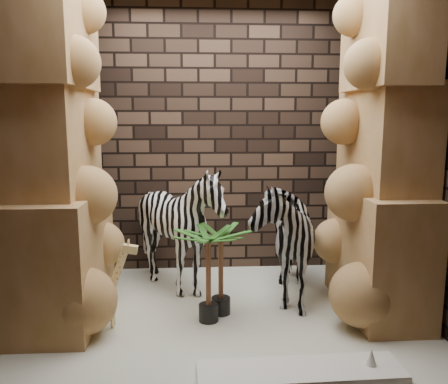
{
  "coord_description": "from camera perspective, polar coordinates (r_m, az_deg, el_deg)",
  "views": [
    {
      "loc": [
        -0.21,
        -3.88,
        1.74
      ],
      "look_at": [
        0.03,
        0.15,
        1.08
      ],
      "focal_mm": 36.5,
      "sensor_mm": 36.0,
      "label": 1
    }
  ],
  "objects": [
    {
      "name": "floor",
      "position": [
        4.26,
        -0.36,
        -14.79
      ],
      "size": [
        3.5,
        3.5,
        0.0
      ],
      "primitive_type": "plane",
      "color": "beige",
      "rests_on": "ground"
    },
    {
      "name": "wall_back",
      "position": [
        5.14,
        -1.13,
        6.65
      ],
      "size": [
        3.5,
        0.0,
        3.5
      ],
      "primitive_type": "plane",
      "rotation": [
        1.57,
        0.0,
        0.0
      ],
      "color": "black",
      "rests_on": "ground"
    },
    {
      "name": "wall_front",
      "position": [
        2.65,
        1.07,
        4.1
      ],
      "size": [
        3.5,
        0.0,
        3.5
      ],
      "primitive_type": "plane",
      "rotation": [
        -1.57,
        0.0,
        0.0
      ],
      "color": "black",
      "rests_on": "ground"
    },
    {
      "name": "wall_left",
      "position": [
        4.18,
        -25.17,
        5.15
      ],
      "size": [
        0.0,
        3.0,
        3.0
      ],
      "primitive_type": "plane",
      "rotation": [
        1.57,
        0.0,
        1.57
      ],
      "color": "black",
      "rests_on": "ground"
    },
    {
      "name": "wall_right",
      "position": [
        4.35,
        23.39,
        5.4
      ],
      "size": [
        0.0,
        3.0,
        3.0
      ],
      "primitive_type": "plane",
      "rotation": [
        1.57,
        0.0,
        -1.57
      ],
      "color": "black",
      "rests_on": "ground"
    },
    {
      "name": "rock_pillar_left",
      "position": [
        4.07,
        -20.57,
        5.34
      ],
      "size": [
        0.68,
        1.3,
        3.0
      ],
      "primitive_type": null,
      "color": "tan",
      "rests_on": "floor"
    },
    {
      "name": "rock_pillar_right",
      "position": [
        4.22,
        19.37,
        5.53
      ],
      "size": [
        0.58,
        1.25,
        3.0
      ],
      "primitive_type": null,
      "color": "tan",
      "rests_on": "floor"
    },
    {
      "name": "zebra_right",
      "position": [
        4.43,
        7.17,
        -4.28
      ],
      "size": [
        0.77,
        1.25,
        1.41
      ],
      "primitive_type": "imported",
      "rotation": [
        0.0,
        0.0,
        -0.11
      ],
      "color": "white",
      "rests_on": "floor"
    },
    {
      "name": "zebra_left",
      "position": [
        4.56,
        -5.51,
        -5.36
      ],
      "size": [
        1.22,
        1.43,
        1.18
      ],
      "primitive_type": "imported",
      "rotation": [
        0.0,
        0.0,
        -0.14
      ],
      "color": "white",
      "rests_on": "floor"
    },
    {
      "name": "giraffe_toy",
      "position": [
        3.98,
        -15.34,
        -10.96
      ],
      "size": [
        0.4,
        0.14,
        0.77
      ],
      "primitive_type": null,
      "rotation": [
        0.0,
        0.0,
        0.01
      ],
      "color": "#EDD98C",
      "rests_on": "floor"
    },
    {
      "name": "palm_front",
      "position": [
        4.09,
        -0.4,
        -9.84
      ],
      "size": [
        0.36,
        0.36,
        0.8
      ],
      "primitive_type": null,
      "color": "#1F6412",
      "rests_on": "floor"
    },
    {
      "name": "palm_back",
      "position": [
        3.94,
        -1.97,
        -10.44
      ],
      "size": [
        0.36,
        0.36,
        0.82
      ],
      "primitive_type": null,
      "color": "#1F6412",
      "rests_on": "floor"
    },
    {
      "name": "surfboard",
      "position": [
        3.38,
        9.56,
        -21.28
      ],
      "size": [
        1.42,
        0.38,
        0.05
      ],
      "primitive_type": "cube",
      "rotation": [
        0.0,
        0.0,
        0.03
      ],
      "color": "white",
      "rests_on": "floor"
    }
  ]
}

